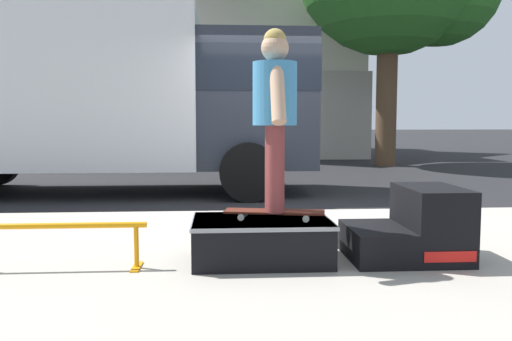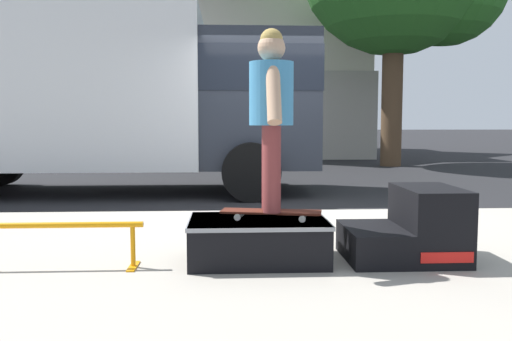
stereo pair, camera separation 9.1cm
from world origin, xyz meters
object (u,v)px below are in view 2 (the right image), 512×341
kicker_ramp (412,229)px  grind_rail (55,235)px  skater_kid (271,105)px  skate_box (258,238)px  box_truck (111,93)px  skateboard (271,212)px

kicker_ramp → grind_rail: (-2.75, -0.13, 0.02)m
kicker_ramp → skater_kid: 1.50m
skate_box → box_truck: bearing=113.3°
grind_rail → skater_kid: (1.62, 0.12, 0.97)m
box_truck → skate_box: bearing=-66.7°
skate_box → kicker_ramp: bearing=-0.0°
skateboard → box_truck: box_truck is taller
skate_box → skater_kid: (0.10, -0.01, 1.04)m
skate_box → kicker_ramp: kicker_ramp is taller
kicker_ramp → skater_kid: skater_kid is taller
kicker_ramp → skater_kid: size_ratio=0.64×
skate_box → box_truck: box_truck is taller
skate_box → skater_kid: skater_kid is taller
skate_box → grind_rail: 1.53m
kicker_ramp → grind_rail: kicker_ramp is taller
kicker_ramp → skateboard: size_ratio=1.12×
skateboard → skater_kid: skater_kid is taller
grind_rail → skater_kid: size_ratio=0.93×
skater_kid → box_truck: 5.64m
skate_box → skater_kid: size_ratio=0.77×
skater_kid → skate_box: bearing=172.4°
skateboard → skater_kid: 0.83m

